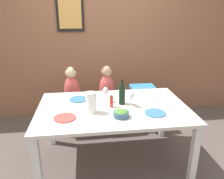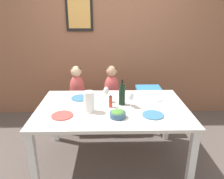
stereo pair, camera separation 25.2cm
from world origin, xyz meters
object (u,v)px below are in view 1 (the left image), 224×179
object	(u,v)px
dinner_plate_back_left	(79,99)
dinner_plate_front_right	(155,113)
paper_towel_roll	(91,103)
chair_far_left	(73,108)
wine_glass_far	(106,92)
dinner_plate_back_right	(152,97)
person_child_center	(107,84)
chair_right_highchair	(143,96)
person_child_left	(72,85)
wine_glass_near	(132,96)
salad_bowl_large	(121,113)
wine_bottle	(122,94)
chair_far_center	(107,106)
dinner_plate_front_left	(65,118)

from	to	relation	value
dinner_plate_back_left	dinner_plate_front_right	xyz separation A→B (m)	(0.82, -0.50, 0.00)
dinner_plate_front_right	paper_towel_roll	bearing A→B (deg)	170.44
chair_far_left	dinner_plate_front_right	size ratio (longest dim) A/B	2.11
wine_glass_far	chair_far_left	bearing A→B (deg)	125.32
dinner_plate_back_right	dinner_plate_front_right	distance (m)	0.47
person_child_center	wine_glass_far	size ratio (longest dim) A/B	2.95
chair_right_highchair	paper_towel_roll	xyz separation A→B (m)	(-0.82, -0.89, 0.31)
wine_glass_far	person_child_left	bearing A→B (deg)	125.27
dinner_plate_front_right	wine_glass_near	bearing A→B (deg)	134.69
dinner_plate_back_right	person_child_center	bearing A→B (deg)	133.56
paper_towel_roll	salad_bowl_large	distance (m)	0.35
paper_towel_roll	wine_glass_far	bearing A→B (deg)	56.48
chair_right_highchair	dinner_plate_back_left	distance (m)	1.10
chair_right_highchair	wine_bottle	size ratio (longest dim) A/B	2.26
chair_far_center	person_child_left	distance (m)	0.62
person_child_left	wine_glass_far	world-z (taller)	person_child_left
wine_bottle	chair_far_center	bearing A→B (deg)	98.54
dinner_plate_front_left	dinner_plate_front_right	distance (m)	0.95
paper_towel_roll	wine_glass_far	distance (m)	0.33
chair_far_center	salad_bowl_large	xyz separation A→B (m)	(0.04, -1.04, 0.37)
dinner_plate_front_right	person_child_left	bearing A→B (deg)	132.69
person_child_center	wine_bottle	bearing A→B (deg)	-81.47
chair_right_highchair	wine_glass_far	distance (m)	0.94
dinner_plate_front_left	dinner_plate_back_right	bearing A→B (deg)	23.23
chair_far_left	dinner_plate_front_left	size ratio (longest dim) A/B	2.11
chair_far_left	paper_towel_roll	world-z (taller)	paper_towel_roll
wine_glass_near	salad_bowl_large	bearing A→B (deg)	-122.51
chair_right_highchair	wine_glass_near	distance (m)	0.92
wine_glass_near	dinner_plate_back_left	world-z (taller)	wine_glass_near
chair_right_highchair	chair_far_left	bearing A→B (deg)	180.00
person_child_left	dinner_plate_front_left	bearing A→B (deg)	-91.37
salad_bowl_large	dinner_plate_back_right	bearing A→B (deg)	45.99
salad_bowl_large	dinner_plate_front_right	xyz separation A→B (m)	(0.37, 0.03, -0.03)
person_child_left	salad_bowl_large	xyz separation A→B (m)	(0.56, -1.04, 0.02)
person_child_left	person_child_center	distance (m)	0.51
person_child_center	wine_glass_far	bearing A→B (deg)	-97.20
chair_far_left	wine_glass_far	distance (m)	0.89
chair_far_center	person_child_center	xyz separation A→B (m)	(-0.00, 0.00, 0.36)
paper_towel_roll	dinner_plate_back_left	size ratio (longest dim) A/B	1.02
chair_right_highchair	paper_towel_roll	bearing A→B (deg)	-132.47
chair_far_center	paper_towel_roll	distance (m)	1.03
person_child_left	person_child_center	world-z (taller)	same
dinner_plate_back_right	dinner_plate_front_right	bearing A→B (deg)	-102.59
chair_far_left	person_child_center	size ratio (longest dim) A/B	0.86
dinner_plate_front_left	person_child_left	bearing A→B (deg)	88.63
chair_far_center	dinner_plate_front_right	world-z (taller)	dinner_plate_front_right
wine_glass_far	person_child_center	bearing A→B (deg)	82.80
person_child_center	wine_glass_near	xyz separation A→B (m)	(0.20, -0.79, 0.11)
chair_right_highchair	salad_bowl_large	world-z (taller)	salad_bowl_large
person_child_left	wine_glass_far	distance (m)	0.76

